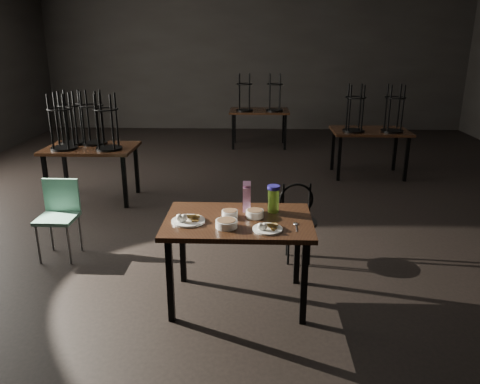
{
  "coord_description": "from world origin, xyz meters",
  "views": [
    {
      "loc": [
        0.05,
        -5.51,
        2.16
      ],
      "look_at": [
        -0.09,
        -1.58,
        0.85
      ],
      "focal_mm": 35.0,
      "sensor_mm": 36.0,
      "label": 1
    }
  ],
  "objects_px": {
    "main_table": "(238,228)",
    "school_chair": "(59,211)",
    "bentwood_chair": "(298,216)",
    "juice_carton": "(247,197)",
    "water_bottle": "(273,198)"
  },
  "relations": [
    {
      "from": "juice_carton",
      "to": "water_bottle",
      "type": "xyz_separation_m",
      "value": [
        0.22,
        -0.01,
        -0.0
      ]
    },
    {
      "from": "main_table",
      "to": "bentwood_chair",
      "type": "bearing_deg",
      "value": 56.38
    },
    {
      "from": "juice_carton",
      "to": "bentwood_chair",
      "type": "bearing_deg",
      "value": 52.65
    },
    {
      "from": "water_bottle",
      "to": "bentwood_chair",
      "type": "bearing_deg",
      "value": 67.56
    },
    {
      "from": "water_bottle",
      "to": "school_chair",
      "type": "height_order",
      "value": "water_bottle"
    },
    {
      "from": "main_table",
      "to": "school_chair",
      "type": "height_order",
      "value": "school_chair"
    },
    {
      "from": "juice_carton",
      "to": "bentwood_chair",
      "type": "height_order",
      "value": "juice_carton"
    },
    {
      "from": "main_table",
      "to": "bentwood_chair",
      "type": "xyz_separation_m",
      "value": [
        0.56,
        0.85,
        -0.21
      ]
    },
    {
      "from": "water_bottle",
      "to": "school_chair",
      "type": "xyz_separation_m",
      "value": [
        -2.14,
        0.65,
        -0.39
      ]
    },
    {
      "from": "juice_carton",
      "to": "school_chair",
      "type": "xyz_separation_m",
      "value": [
        -1.92,
        0.64,
        -0.39
      ]
    },
    {
      "from": "main_table",
      "to": "water_bottle",
      "type": "bearing_deg",
      "value": 32.3
    },
    {
      "from": "bentwood_chair",
      "to": "main_table",
      "type": "bearing_deg",
      "value": -130.91
    },
    {
      "from": "juice_carton",
      "to": "school_chair",
      "type": "distance_m",
      "value": 2.06
    },
    {
      "from": "main_table",
      "to": "school_chair",
      "type": "bearing_deg",
      "value": 155.77
    },
    {
      "from": "juice_carton",
      "to": "school_chair",
      "type": "height_order",
      "value": "juice_carton"
    }
  ]
}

